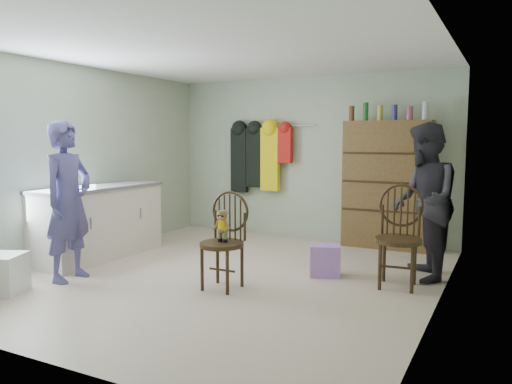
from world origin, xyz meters
The scene contains 11 objects.
ground_plane centered at (0.00, 0.00, 0.00)m, with size 5.00×5.00×0.00m, color beige.
room_walls centered at (0.00, 0.53, 1.58)m, with size 5.00×5.00×5.00m.
counter centered at (-1.95, 0.00, 0.47)m, with size 0.64×1.86×0.94m.
plastic_tub centered at (-1.72, -1.60, 0.20)m, with size 0.41×0.39×0.39m, color white.
chair_front centered at (0.20, -0.41, 0.56)m, with size 0.45×0.45×1.01m.
chair_far centered at (1.79, 0.49, 0.58)m, with size 0.52×0.52×1.07m.
striped_bag centered at (0.98, 0.49, 0.18)m, with size 0.34×0.26×0.35m, color #E572CC.
person_left centered at (-1.47, -0.93, 0.87)m, with size 0.64×0.42×1.74m, color #4B4783.
person_right centered at (1.98, 0.86, 0.87)m, with size 0.84×0.66×1.73m, color #2D2B33.
dresser centered at (1.25, 2.30, 0.91)m, with size 1.20×0.39×2.05m.
coat_rack centered at (-0.83, 2.38, 1.25)m, with size 1.42×0.12×1.09m.
Camera 1 is at (2.82, -4.78, 1.56)m, focal length 35.00 mm.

